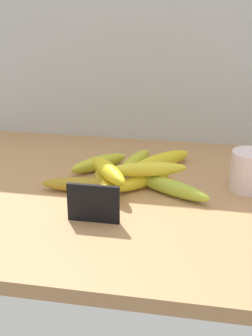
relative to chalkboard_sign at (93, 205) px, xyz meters
The scene contains 13 objects.
counter_top 16.31cm from the chalkboard_sign, 76.21° to the left, with size 110.00×76.00×3.00cm, color tan.
back_wall 60.97cm from the chalkboard_sign, 86.11° to the left, with size 130.00×2.00×70.00cm, color silver.
chalkboard_sign is the anchor object (origin of this frame).
coffee_mug 39.20cm from the chalkboard_sign, 33.86° to the left, with size 10.01×8.51×9.66cm.
banana_0 27.83cm from the chalkboard_sign, 101.28° to the left, with size 16.72×3.74×3.74cm, color gold.
banana_1 30.36cm from the chalkboard_sign, 83.68° to the left, with size 16.85×3.68×3.68cm, color gold.
banana_2 14.89cm from the chalkboard_sign, 113.83° to the left, with size 19.77×3.51×3.51cm, color #AC8923.
banana_3 32.65cm from the chalkboard_sign, 71.51° to the left, with size 19.69×4.14×4.14cm, color yellow.
banana_4 14.56cm from the chalkboard_sign, 94.13° to the left, with size 19.74×3.38×3.38cm, color yellow.
banana_5 20.43cm from the chalkboard_sign, 67.86° to the left, with size 17.72×3.50×3.50cm, color yellow.
banana_6 21.55cm from the chalkboard_sign, 46.52° to the left, with size 19.95×3.76×3.76cm, color #A9BA34.
banana_7 14.94cm from the chalkboard_sign, 90.57° to the left, with size 16.72×3.78×3.78cm, color yellow.
banana_8 19.62cm from the chalkboard_sign, 63.82° to the left, with size 18.94×3.44×3.44cm, color yellow.
Camera 1 is at (18.96, -100.13, 52.04)cm, focal length 51.11 mm.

